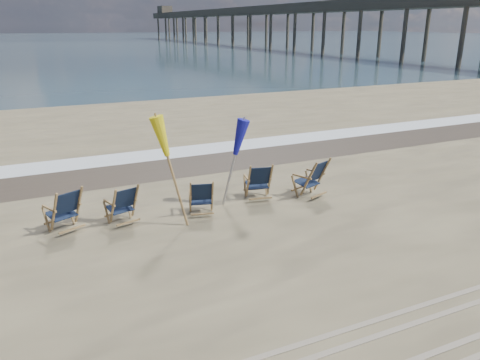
{
  "coord_description": "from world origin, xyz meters",
  "views": [
    {
      "loc": [
        -4.13,
        -6.73,
        4.19
      ],
      "look_at": [
        0.0,
        2.2,
        0.9
      ],
      "focal_mm": 35.0,
      "sensor_mm": 36.0,
      "label": 1
    }
  ],
  "objects_px": {
    "umbrella_yellow": "(172,140)",
    "umbrella_blue": "(232,140)",
    "beach_chair_2": "(212,197)",
    "beach_chair_4": "(322,176)",
    "beach_chair_1": "(135,202)",
    "fishing_pier": "(263,21)",
    "beach_chair_3": "(270,181)",
    "beach_chair_0": "(79,206)"
  },
  "relations": [
    {
      "from": "umbrella_yellow",
      "to": "umbrella_blue",
      "type": "height_order",
      "value": "umbrella_yellow"
    },
    {
      "from": "beach_chair_2",
      "to": "beach_chair_4",
      "type": "relative_size",
      "value": 0.85
    },
    {
      "from": "beach_chair_2",
      "to": "umbrella_yellow",
      "type": "bearing_deg",
      "value": 27.63
    },
    {
      "from": "umbrella_yellow",
      "to": "beach_chair_2",
      "type": "bearing_deg",
      "value": 12.29
    },
    {
      "from": "beach_chair_1",
      "to": "fishing_pier",
      "type": "xyz_separation_m",
      "value": [
        40.19,
        71.05,
        4.18
      ]
    },
    {
      "from": "beach_chair_2",
      "to": "beach_chair_4",
      "type": "xyz_separation_m",
      "value": [
        3.04,
        0.08,
        0.08
      ]
    },
    {
      "from": "beach_chair_1",
      "to": "beach_chair_3",
      "type": "relative_size",
      "value": 0.95
    },
    {
      "from": "beach_chair_3",
      "to": "fishing_pier",
      "type": "distance_m",
      "value": 80.17
    },
    {
      "from": "beach_chair_3",
      "to": "beach_chair_4",
      "type": "bearing_deg",
      "value": -178.47
    },
    {
      "from": "beach_chair_1",
      "to": "umbrella_blue",
      "type": "distance_m",
      "value": 2.62
    },
    {
      "from": "beach_chair_4",
      "to": "beach_chair_3",
      "type": "bearing_deg",
      "value": -31.68
    },
    {
      "from": "beach_chair_2",
      "to": "fishing_pier",
      "type": "height_order",
      "value": "fishing_pier"
    },
    {
      "from": "umbrella_yellow",
      "to": "umbrella_blue",
      "type": "xyz_separation_m",
      "value": [
        1.64,
        0.64,
        -0.31
      ]
    },
    {
      "from": "umbrella_yellow",
      "to": "fishing_pier",
      "type": "height_order",
      "value": "fishing_pier"
    },
    {
      "from": "beach_chair_0",
      "to": "umbrella_blue",
      "type": "xyz_separation_m",
      "value": [
        3.53,
        -0.11,
        1.1
      ]
    },
    {
      "from": "beach_chair_0",
      "to": "umbrella_yellow",
      "type": "xyz_separation_m",
      "value": [
        1.89,
        -0.74,
        1.41
      ]
    },
    {
      "from": "beach_chair_4",
      "to": "umbrella_blue",
      "type": "relative_size",
      "value": 0.49
    },
    {
      "from": "beach_chair_3",
      "to": "beach_chair_2",
      "type": "bearing_deg",
      "value": 23.73
    },
    {
      "from": "beach_chair_3",
      "to": "umbrella_yellow",
      "type": "height_order",
      "value": "umbrella_yellow"
    },
    {
      "from": "beach_chair_4",
      "to": "umbrella_blue",
      "type": "bearing_deg",
      "value": -29.38
    },
    {
      "from": "beach_chair_1",
      "to": "beach_chair_4",
      "type": "distance_m",
      "value": 4.73
    },
    {
      "from": "beach_chair_3",
      "to": "beach_chair_4",
      "type": "relative_size",
      "value": 0.94
    },
    {
      "from": "umbrella_blue",
      "to": "fishing_pier",
      "type": "xyz_separation_m",
      "value": [
        37.83,
        70.99,
        3.04
      ]
    },
    {
      "from": "beach_chair_1",
      "to": "beach_chair_2",
      "type": "bearing_deg",
      "value": 151.78
    },
    {
      "from": "beach_chair_3",
      "to": "umbrella_yellow",
      "type": "relative_size",
      "value": 0.4
    },
    {
      "from": "beach_chair_2",
      "to": "umbrella_blue",
      "type": "xyz_separation_m",
      "value": [
        0.69,
        0.43,
        1.16
      ]
    },
    {
      "from": "beach_chair_1",
      "to": "umbrella_yellow",
      "type": "distance_m",
      "value": 1.72
    },
    {
      "from": "umbrella_yellow",
      "to": "beach_chair_0",
      "type": "bearing_deg",
      "value": 158.49
    },
    {
      "from": "beach_chair_2",
      "to": "fishing_pier",
      "type": "relative_size",
      "value": 0.01
    },
    {
      "from": "beach_chair_2",
      "to": "beach_chair_4",
      "type": "height_order",
      "value": "beach_chair_4"
    },
    {
      "from": "beach_chair_1",
      "to": "umbrella_blue",
      "type": "xyz_separation_m",
      "value": [
        2.36,
        0.06,
        1.14
      ]
    },
    {
      "from": "beach_chair_3",
      "to": "umbrella_blue",
      "type": "bearing_deg",
      "value": 7.05
    },
    {
      "from": "beach_chair_0",
      "to": "beach_chair_3",
      "type": "bearing_deg",
      "value": 153.2
    },
    {
      "from": "beach_chair_0",
      "to": "beach_chair_4",
      "type": "bearing_deg",
      "value": 151.26
    },
    {
      "from": "beach_chair_4",
      "to": "umbrella_blue",
      "type": "height_order",
      "value": "umbrella_blue"
    },
    {
      "from": "beach_chair_1",
      "to": "fishing_pier",
      "type": "bearing_deg",
      "value": -135.25
    },
    {
      "from": "beach_chair_0",
      "to": "beach_chair_4",
      "type": "xyz_separation_m",
      "value": [
        5.88,
        -0.46,
        0.02
      ]
    },
    {
      "from": "beach_chair_4",
      "to": "fishing_pier",
      "type": "bearing_deg",
      "value": -137.3
    },
    {
      "from": "beach_chair_3",
      "to": "fishing_pier",
      "type": "bearing_deg",
      "value": -105.05
    },
    {
      "from": "beach_chair_3",
      "to": "umbrella_blue",
      "type": "xyz_separation_m",
      "value": [
        -0.99,
        0.09,
        1.12
      ]
    },
    {
      "from": "beach_chair_2",
      "to": "fishing_pier",
      "type": "xyz_separation_m",
      "value": [
        38.51,
        71.42,
        4.21
      ]
    },
    {
      "from": "fishing_pier",
      "to": "beach_chair_1",
      "type": "bearing_deg",
      "value": -119.5
    }
  ]
}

